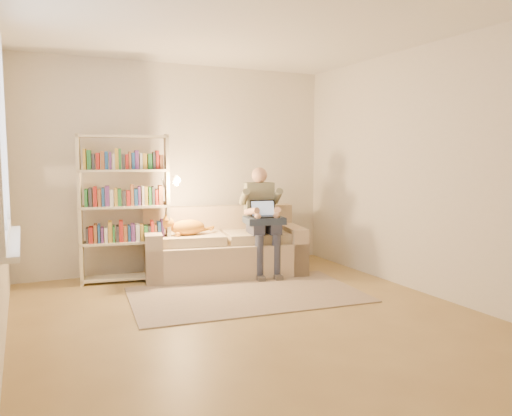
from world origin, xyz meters
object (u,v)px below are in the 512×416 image
bookshelf (125,201)px  sofa (223,250)px  cat (187,227)px  laptop (259,213)px  person (262,214)px

bookshelf → sofa: bearing=3.6°
cat → laptop: 0.88m
sofa → person: size_ratio=1.56×
bookshelf → laptop: bearing=-6.8°
laptop → bookshelf: bookshelf is taller
sofa → bookshelf: size_ratio=1.20×
cat → laptop: (0.82, -0.28, 0.15)m
cat → bookshelf: size_ratio=0.37×
cat → person: bearing=-1.6°
laptop → cat: bearing=171.5°
sofa → bookshelf: 1.33m
sofa → person: 0.65m
laptop → sofa: bearing=147.6°
sofa → cat: (-0.48, -0.03, 0.32)m
bookshelf → person: bearing=-3.0°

